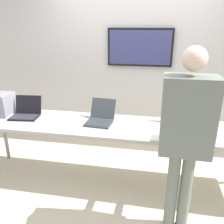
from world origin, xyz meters
name	(u,v)px	position (x,y,z in m)	size (l,w,h in m)	color
ground	(121,182)	(0.00, 0.00, -0.02)	(8.00, 8.00, 0.04)	beige
back_wall	(133,62)	(0.00, 1.13, 1.38)	(8.00, 0.11, 2.74)	silver
workbench	(122,129)	(0.00, 0.00, 0.75)	(3.75, 0.70, 0.79)	#A59F9B
laptop_station_0	(26,112)	(-1.28, 0.08, 0.85)	(0.38, 0.35, 0.25)	black
laptop_station_1	(100,117)	(-0.28, 0.07, 0.85)	(0.34, 0.40, 0.25)	#343C40
laptop_station_2	(180,122)	(0.67, 0.09, 0.85)	(0.38, 0.38, 0.25)	#ADB0B8
person	(186,129)	(0.64, -0.62, 1.08)	(0.45, 0.59, 1.78)	slate
paper_sheet	(149,134)	(0.33, -0.17, 0.79)	(0.23, 0.31, 0.00)	white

